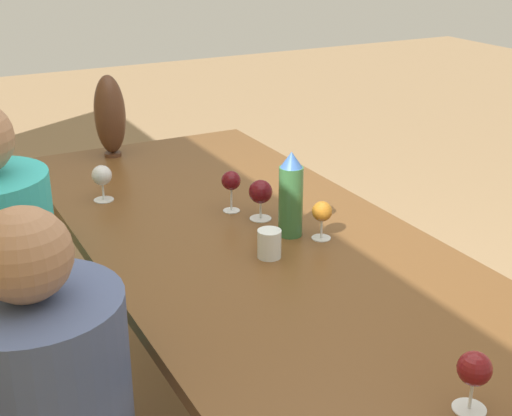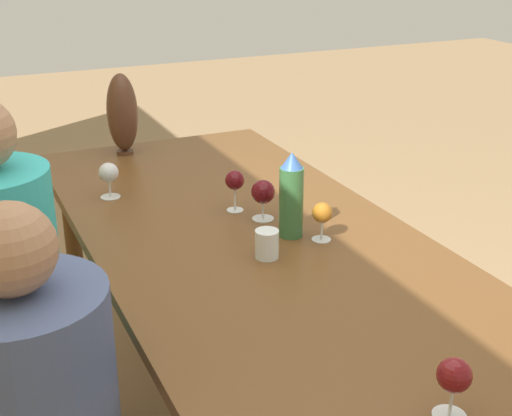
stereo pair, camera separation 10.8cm
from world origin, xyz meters
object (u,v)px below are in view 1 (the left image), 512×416
at_px(wine_glass_0, 231,182).
at_px(wine_glass_5, 102,176).
at_px(wine_glass_4, 322,212).
at_px(person_far, 3,294).
at_px(wine_glass_1, 261,193).
at_px(water_tumbler, 269,244).
at_px(wine_glass_2, 474,370).
at_px(water_bottle, 291,195).
at_px(vase, 110,115).

relative_size(wine_glass_0, wine_glass_5, 1.11).
distance_m(wine_glass_4, person_far, 0.98).
xyz_separation_m(wine_glass_1, wine_glass_4, (-0.22, -0.09, -0.01)).
xyz_separation_m(water_tumbler, wine_glass_2, (-0.80, -0.02, 0.05)).
bearing_deg(wine_glass_4, wine_glass_1, 22.60).
height_order(wine_glass_1, person_far, person_far).
relative_size(water_bottle, wine_glass_1, 2.01).
bearing_deg(wine_glass_5, person_far, 128.03).
height_order(wine_glass_1, wine_glass_2, wine_glass_1).
bearing_deg(wine_glass_4, wine_glass_5, 38.60).
height_order(water_bottle, wine_glass_1, water_bottle).
xyz_separation_m(water_bottle, person_far, (0.24, 0.84, -0.25)).
bearing_deg(wine_glass_0, wine_glass_4, -155.82).
height_order(water_tumbler, vase, vase).
distance_m(vase, wine_glass_2, 1.94).
height_order(water_bottle, wine_glass_0, water_bottle).
relative_size(vase, wine_glass_4, 2.77).
bearing_deg(wine_glass_1, wine_glass_2, 175.18).
relative_size(wine_glass_1, person_far, 0.11).
distance_m(water_tumbler, wine_glass_4, 0.21).
xyz_separation_m(wine_glass_1, wine_glass_5, (0.40, 0.41, -0.00)).
bearing_deg(wine_glass_2, wine_glass_5, 12.25).
xyz_separation_m(wine_glass_4, person_far, (0.31, 0.91, -0.20)).
distance_m(water_bottle, wine_glass_2, 0.91).
relative_size(wine_glass_2, wine_glass_4, 1.08).
bearing_deg(wine_glass_1, vase, 14.56).
xyz_separation_m(water_tumbler, wine_glass_0, (0.37, -0.06, 0.06)).
distance_m(water_bottle, wine_glass_0, 0.27).
bearing_deg(water_bottle, wine_glass_2, 172.97).
bearing_deg(wine_glass_4, wine_glass_0, 24.18).
xyz_separation_m(vase, wine_glass_5, (-0.47, 0.18, -0.09)).
relative_size(wine_glass_0, person_far, 0.11).
bearing_deg(vase, wine_glass_2, -175.91).
xyz_separation_m(water_bottle, wine_glass_4, (-0.07, -0.07, -0.04)).
distance_m(wine_glass_0, wine_glass_2, 1.17).
bearing_deg(wine_glass_0, wine_glass_5, 49.82).
relative_size(wine_glass_0, wine_glass_4, 1.16).
height_order(wine_glass_2, wine_glass_4, wine_glass_2).
relative_size(wine_glass_4, person_far, 0.10).
xyz_separation_m(vase, wine_glass_1, (-0.88, -0.23, -0.08)).
distance_m(vase, person_far, 1.03).
bearing_deg(wine_glass_1, water_tumbler, 157.15).
xyz_separation_m(water_tumbler, wine_glass_4, (0.04, -0.20, 0.04)).
distance_m(wine_glass_1, person_far, 0.84).
relative_size(wine_glass_4, wine_glass_5, 0.96).
height_order(wine_glass_0, wine_glass_1, wine_glass_0).
bearing_deg(wine_glass_1, wine_glass_5, 45.28).
bearing_deg(wine_glass_2, wine_glass_0, -1.70).
height_order(wine_glass_0, person_far, person_far).
bearing_deg(person_far, vase, -36.46).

